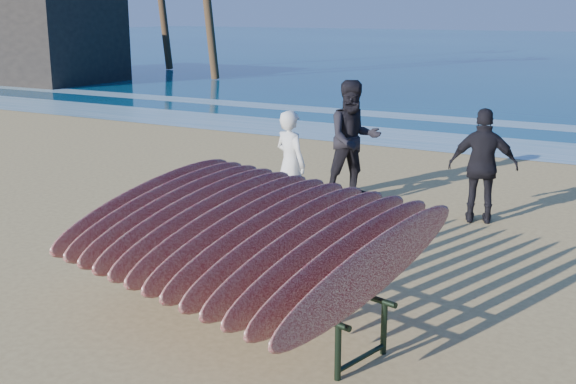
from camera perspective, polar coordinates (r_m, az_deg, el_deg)
name	(u,v)px	position (r m, az deg, el deg)	size (l,w,h in m)	color
ground	(253,291)	(8.06, -2.80, -7.79)	(120.00, 120.00, 0.00)	tan
foam_near	(484,145)	(17.07, 15.26, 3.58)	(160.00, 160.00, 0.00)	white
foam_far	(518,124)	(20.44, 17.70, 5.10)	(160.00, 160.00, 0.00)	white
surfboard_rack	(243,234)	(7.08, -3.59, -3.33)	(3.69, 3.25, 1.43)	black
person_white	(290,164)	(10.72, 0.19, 2.26)	(0.58, 0.38, 1.59)	silver
person_dark_a	(353,139)	(11.87, 5.19, 4.19)	(0.93, 0.73, 1.92)	black
person_dark_b	(483,166)	(10.73, 15.16, 1.99)	(0.98, 0.41, 1.67)	black
building	(21,37)	(33.89, -20.33, 11.38)	(8.22, 4.57, 3.66)	#2D2823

